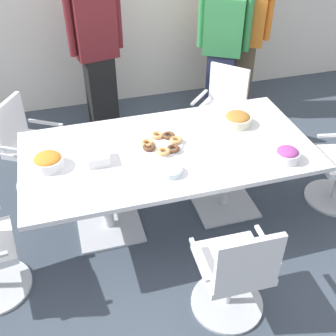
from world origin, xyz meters
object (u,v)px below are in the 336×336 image
Objects in this scene: person_standing_0 at (97,49)px; snack_bowl_chips_orange at (48,161)px; office_chair_0 at (221,115)px; conference_table at (168,161)px; office_chair_3 at (234,275)px; person_standing_1 at (223,48)px; person_standing_2 at (243,37)px; napkin_pile at (98,158)px; donut_platter at (162,144)px; snack_bowl_candy_mix at (287,154)px; office_chair_1 at (31,150)px; snack_bowl_pretzels at (238,119)px; plate_stack at (170,171)px.

person_standing_0 reaches higher than snack_bowl_chips_orange.
conference_table is at bearing 92.53° from office_chair_0.
person_standing_0 is (-0.48, 2.82, 0.58)m from office_chair_3.
person_standing_0 is 1.45m from person_standing_1.
person_standing_2 is 10.52× the size of napkin_pile.
person_standing_2 is at bearing 48.59° from donut_platter.
person_standing_2 is at bearing 50.25° from conference_table.
person_standing_0 is (-1.19, 0.78, 0.58)m from office_chair_0.
snack_bowl_chips_orange is (-1.12, 1.12, 0.40)m from office_chair_3.
person_standing_2 is at bearing 75.41° from snack_bowl_candy_mix.
snack_bowl_chips_orange is (0.18, -0.79, 0.40)m from office_chair_1.
conference_table is at bearing 154.67° from snack_bowl_candy_mix.
conference_table is 9.99× the size of snack_bowl_pretzels.
snack_bowl_pretzels is at bearing 6.16° from snack_bowl_chips_orange.
office_chair_0 is 0.49× the size of person_standing_0.
snack_bowl_candy_mix is at bearing 45.80° from office_chair_3.
person_standing_1 reaches higher than napkin_pile.
snack_bowl_candy_mix is (-0.01, -1.35, 0.40)m from office_chair_0.
person_standing_2 reaches higher than snack_bowl_candy_mix.
snack_bowl_pretzels is (0.54, 1.30, 0.40)m from office_chair_3.
snack_bowl_candy_mix is (0.70, 0.69, 0.40)m from office_chair_3.
office_chair_0 reaches higher than snack_bowl_pretzels.
person_standing_0 is at bearing 100.93° from office_chair_3.
snack_bowl_chips_orange reaches higher than conference_table.
office_chair_0 is at bearing 53.18° from plate_stack.
snack_bowl_chips_orange reaches higher than napkin_pile.
conference_table is at bearing 85.28° from office_chair_1.
office_chair_3 is at bearing -55.43° from napkin_pile.
office_chair_3 is 1.46m from snack_bowl_pretzels.
office_chair_1 is 2.56× the size of donut_platter.
conference_table is 1.42m from office_chair_1.
plate_stack is at bearing 74.07° from office_chair_1.
snack_bowl_pretzels is (-0.71, -1.50, -0.14)m from person_standing_2.
person_standing_2 is at bearing 168.04° from person_standing_0.
person_standing_2 reaches higher than office_chair_3.
office_chair_3 reaches higher than plate_stack.
office_chair_1 is at bearing 102.88° from snack_bowl_chips_orange.
office_chair_3 is 1.23m from donut_platter.
snack_bowl_chips_orange is 0.38m from napkin_pile.
snack_bowl_candy_mix is 1.01m from donut_platter.
napkin_pile is (-1.70, -1.65, -0.09)m from person_standing_1.
person_standing_2 is (2.56, 0.89, 0.54)m from office_chair_1.
plate_stack is at bearing 108.08° from office_chair_3.
donut_platter is (0.28, -1.66, -0.21)m from person_standing_0.
office_chair_3 is at bearing 88.33° from person_standing_0.
person_standing_2 is (1.25, 2.80, 0.54)m from office_chair_3.
donut_platter is 0.55m from napkin_pile.
snack_bowl_chips_orange is at bearing 166.82° from snack_bowl_candy_mix.
conference_table is 2.23m from person_standing_2.
office_chair_0 is at bearing 44.34° from donut_platter.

